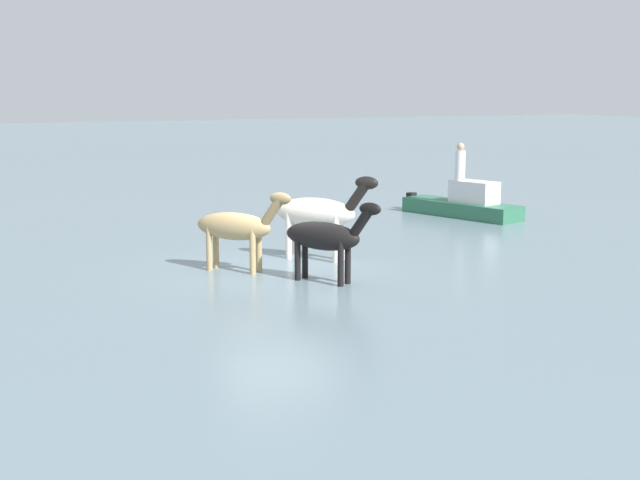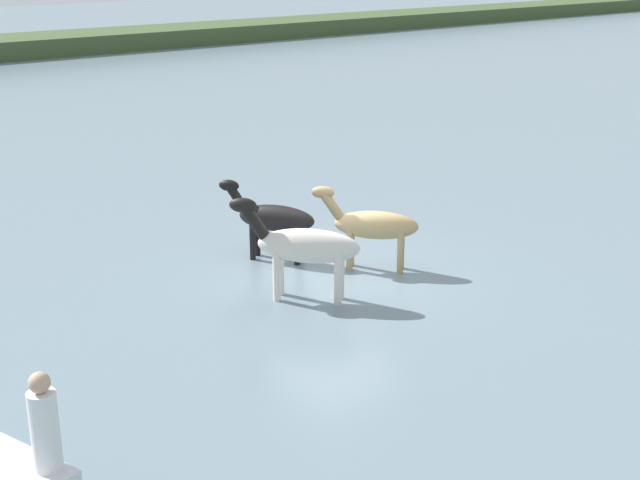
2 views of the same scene
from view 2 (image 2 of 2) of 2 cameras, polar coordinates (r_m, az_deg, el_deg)
ground_plane at (r=18.69m, az=0.93°, el=-2.16°), size 186.25×186.25×0.00m
horse_rear_stallion at (r=18.60m, az=3.47°, el=0.99°), size 1.80×2.02×1.83m
horse_gray_outer at (r=16.91m, az=-1.08°, el=-0.40°), size 1.99×2.28×2.04m
horse_pinto_flank at (r=19.18m, az=-3.12°, el=1.45°), size 1.50×2.12×1.77m
person_boatman_standing at (r=10.11m, az=-17.77°, el=-11.58°), size 0.32×0.32×1.19m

